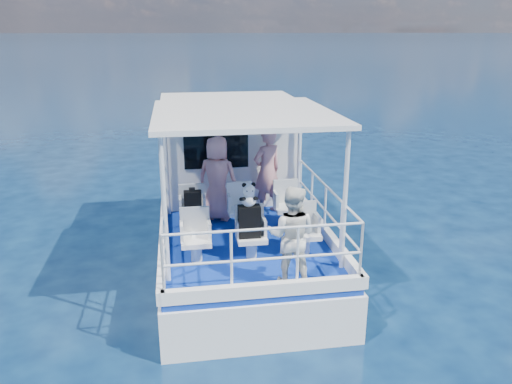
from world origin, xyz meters
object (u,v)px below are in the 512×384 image
passenger_stbd_aft (292,236)px  backpack_center (249,221)px  passenger_port_fwd (218,178)px  panda (249,195)px

passenger_stbd_aft → backpack_center: passenger_stbd_aft is taller
passenger_stbd_aft → backpack_center: size_ratio=2.81×
passenger_port_fwd → panda: bearing=124.6°
backpack_center → passenger_port_fwd: bearing=100.2°
panda → passenger_stbd_aft: bearing=-61.4°
passenger_port_fwd → passenger_stbd_aft: size_ratio=1.11×
passenger_port_fwd → passenger_stbd_aft: bearing=131.0°
passenger_stbd_aft → panda: (-0.49, 0.90, 0.36)m
passenger_stbd_aft → passenger_port_fwd: bearing=-50.9°
passenger_stbd_aft → panda: size_ratio=3.87×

